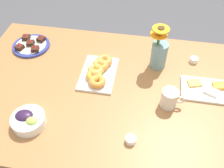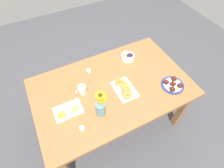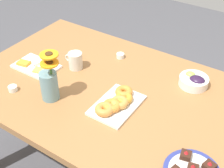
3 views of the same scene
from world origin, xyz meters
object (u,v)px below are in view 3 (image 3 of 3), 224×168
object	(u,v)px
dining_table	(112,102)
coffee_mug	(75,60)
jam_cup_berry	(13,88)
grape_bowl	(194,81)
cheese_platter	(35,66)
croissant_platter	(116,103)
flower_vase	(49,83)
jam_cup_honey	(120,56)

from	to	relation	value
dining_table	coffee_mug	world-z (taller)	coffee_mug
coffee_mug	jam_cup_berry	world-z (taller)	coffee_mug
coffee_mug	dining_table	bearing A→B (deg)	168.90
grape_bowl	cheese_platter	distance (m)	0.91
coffee_mug	grape_bowl	xyz separation A→B (m)	(-0.64, -0.22, -0.02)
grape_bowl	croissant_platter	bearing A→B (deg)	56.14
grape_bowl	flower_vase	bearing A→B (deg)	41.58
dining_table	coffee_mug	size ratio (longest dim) A/B	13.70
jam_cup_honey	flower_vase	distance (m)	0.54
jam_cup_berry	flower_vase	xyz separation A→B (m)	(-0.21, -0.07, 0.08)
dining_table	coffee_mug	distance (m)	0.33
jam_cup_berry	grape_bowl	bearing A→B (deg)	-143.66
flower_vase	jam_cup_honey	bearing A→B (deg)	-99.97
croissant_platter	flower_vase	world-z (taller)	flower_vase
croissant_platter	jam_cup_berry	bearing A→B (deg)	20.47
grape_bowl	croissant_platter	world-z (taller)	grape_bowl
jam_cup_honey	croissant_platter	bearing A→B (deg)	119.88
grape_bowl	jam_cup_honey	xyz separation A→B (m)	(0.48, -0.01, -0.01)
grape_bowl	cheese_platter	xyz separation A→B (m)	(0.84, 0.35, -0.02)
dining_table	jam_cup_berry	size ratio (longest dim) A/B	33.33
grape_bowl	cheese_platter	world-z (taller)	grape_bowl
cheese_platter	croissant_platter	xyz separation A→B (m)	(-0.59, 0.03, 0.01)
dining_table	grape_bowl	xyz separation A→B (m)	(-0.35, -0.28, 0.12)
coffee_mug	flower_vase	xyz separation A→B (m)	(-0.07, 0.29, 0.04)
jam_cup_honey	coffee_mug	bearing A→B (deg)	56.02
croissant_platter	jam_cup_berry	xyz separation A→B (m)	(0.53, 0.20, -0.01)
grape_bowl	jam_cup_honey	distance (m)	0.48
dining_table	grape_bowl	size ratio (longest dim) A/B	10.12
cheese_platter	grape_bowl	bearing A→B (deg)	-157.20
jam_cup_berry	croissant_platter	bearing A→B (deg)	-159.53
dining_table	coffee_mug	bearing A→B (deg)	-11.10
dining_table	jam_cup_honey	xyz separation A→B (m)	(0.13, -0.30, 0.10)
coffee_mug	jam_cup_honey	bearing A→B (deg)	-123.98
croissant_platter	coffee_mug	bearing A→B (deg)	-22.01
grape_bowl	jam_cup_berry	size ratio (longest dim) A/B	3.30
dining_table	jam_cup_honey	size ratio (longest dim) A/B	33.33
dining_table	jam_cup_berry	bearing A→B (deg)	34.09
cheese_platter	jam_cup_berry	world-z (taller)	cheese_platter
grape_bowl	jam_cup_berry	xyz separation A→B (m)	(0.79, 0.58, -0.01)
coffee_mug	jam_cup_berry	bearing A→B (deg)	67.97
cheese_platter	croissant_platter	world-z (taller)	croissant_platter
jam_cup_honey	jam_cup_berry	size ratio (longest dim) A/B	1.00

